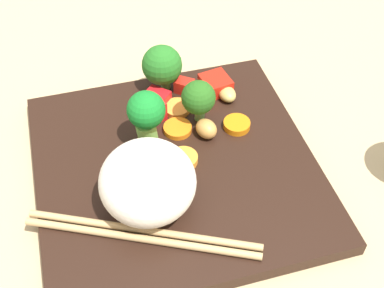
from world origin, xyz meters
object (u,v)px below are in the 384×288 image
Objects in this scene: chopstick_pair at (142,234)px; carrot_slice_4 at (200,100)px; square_plate at (176,168)px; rice_mound at (148,182)px; broccoli_floret_2 at (146,114)px.

carrot_slice_4 is at bearing 83.36° from chopstick_pair.
square_plate is 10.54× the size of carrot_slice_4.
rice_mound reaches higher than chopstick_pair.
broccoli_floret_2 is at bearing -145.93° from carrot_slice_4.
chopstick_pair is at bearing -111.84° from rice_mound.
rice_mound reaches higher than broccoli_floret_2.
carrot_slice_4 is (5.05, 8.59, 1.17)cm from square_plate.
square_plate is at bearing -60.62° from broccoli_floret_2.
broccoli_floret_2 is 0.33× the size of chopstick_pair.
broccoli_floret_2 is at bearing 119.38° from square_plate.
rice_mound is 3.41× the size of carrot_slice_4.
rice_mound reaches higher than carrot_slice_4.
broccoli_floret_2 is 12.73cm from chopstick_pair.
square_plate is at bearing 82.52° from chopstick_pair.
square_plate is 1.38× the size of chopstick_pair.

